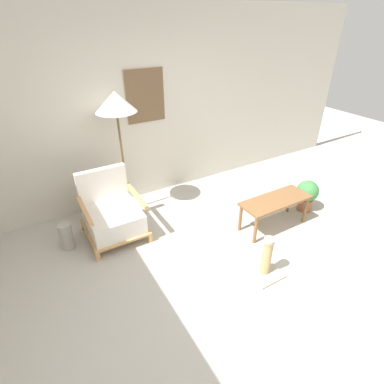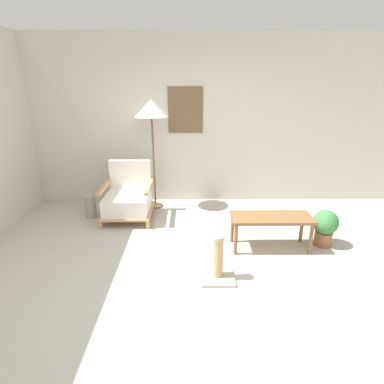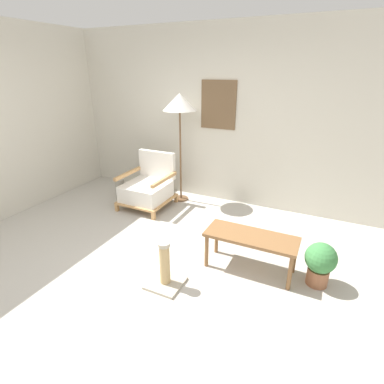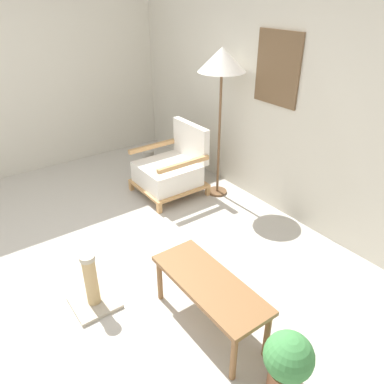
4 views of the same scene
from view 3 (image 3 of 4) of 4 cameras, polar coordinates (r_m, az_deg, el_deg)
The scene contains 8 objects.
ground_plane at distance 3.33m, azimuth -12.32°, elevation -16.47°, with size 14.00×14.00×0.00m, color #B7B2A8.
wall_back at distance 4.84m, azimuth 4.87°, elevation 13.92°, with size 8.00×0.09×2.70m.
armchair at distance 4.81m, azimuth -8.39°, elevation 0.82°, with size 0.72×0.75×0.83m.
floor_lamp at distance 4.70m, azimuth -2.36°, elevation 16.21°, with size 0.52×0.52×1.72m.
coffee_table at distance 3.30m, azimuth 11.18°, elevation -8.97°, with size 0.98×0.38×0.43m.
vase at distance 5.21m, azimuth -13.56°, elevation 0.56°, with size 0.16×0.16×0.35m, color #9E998E.
potted_plant at distance 3.34m, azimuth 23.23°, elevation -12.15°, with size 0.31×0.31×0.47m.
scratching_post at distance 3.15m, azimuth -5.16°, elevation -14.74°, with size 0.35×0.35×0.50m.
Camera 3 is at (1.71, -1.98, 2.07)m, focal length 28.00 mm.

